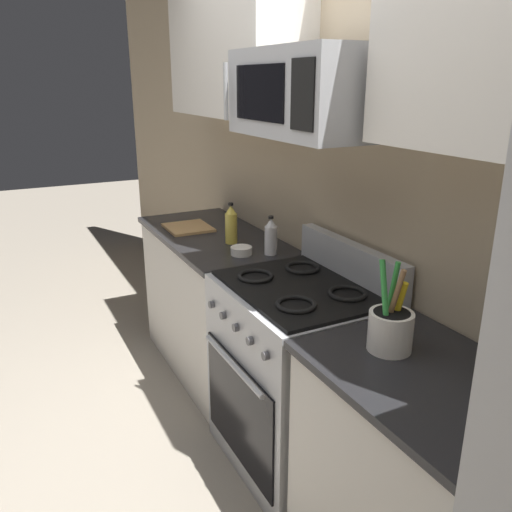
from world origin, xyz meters
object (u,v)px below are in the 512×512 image
(range_oven, at_px, (297,374))
(utensil_crock, at_px, (390,328))
(bottle_vinegar, at_px, (271,237))
(prep_bowl, at_px, (241,250))
(bottle_oil, at_px, (231,225))
(cutting_board, at_px, (188,228))
(microwave, at_px, (311,93))

(range_oven, xyz_separation_m, utensil_crock, (0.61, -0.01, 0.52))
(bottle_vinegar, xyz_separation_m, prep_bowl, (-0.06, -0.14, -0.07))
(bottle_vinegar, bearing_deg, range_oven, -13.90)
(range_oven, relative_size, bottle_oil, 4.64)
(bottle_oil, bearing_deg, range_oven, -1.44)
(cutting_board, distance_m, bottle_vinegar, 0.72)
(utensil_crock, xyz_separation_m, cutting_board, (-1.79, -0.09, -0.07))
(range_oven, distance_m, bottle_oil, 0.95)
(range_oven, bearing_deg, cutting_board, -175.22)
(microwave, distance_m, bottle_oil, 1.07)
(range_oven, xyz_separation_m, microwave, (-0.00, 0.03, 1.28))
(microwave, height_order, cutting_board, microwave)
(prep_bowl, bearing_deg, microwave, 4.77)
(cutting_board, distance_m, bottle_oil, 0.43)
(cutting_board, relative_size, bottle_oil, 1.24)
(microwave, bearing_deg, prep_bowl, -175.23)
(utensil_crock, relative_size, bottle_oil, 1.38)
(cutting_board, height_order, prep_bowl, prep_bowl)
(bottle_oil, relative_size, prep_bowl, 2.01)
(utensil_crock, xyz_separation_m, prep_bowl, (-1.18, -0.01, -0.06))
(microwave, distance_m, cutting_board, 1.45)
(range_oven, xyz_separation_m, prep_bowl, (-0.56, -0.02, 0.46))
(bottle_vinegar, bearing_deg, cutting_board, -161.90)
(cutting_board, relative_size, prep_bowl, 2.50)
(bottle_oil, bearing_deg, bottle_vinegar, 20.18)
(range_oven, bearing_deg, prep_bowl, -177.90)
(bottle_vinegar, bearing_deg, bottle_oil, -159.82)
(microwave, relative_size, bottle_vinegar, 3.42)
(bottle_vinegar, bearing_deg, prep_bowl, -114.07)
(range_oven, distance_m, bottle_vinegar, 0.74)
(range_oven, xyz_separation_m, bottle_vinegar, (-0.50, 0.12, 0.53))
(utensil_crock, height_order, prep_bowl, utensil_crock)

